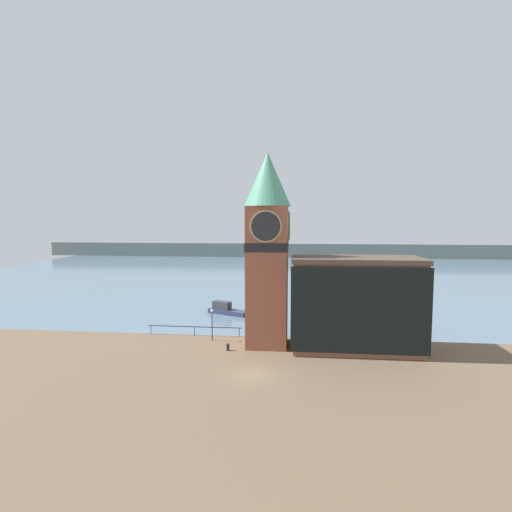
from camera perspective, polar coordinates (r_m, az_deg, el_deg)
The scene contains 9 objects.
ground_plane at distance 36.77m, azimuth -0.62°, elevation -16.55°, with size 160.00×160.00×0.00m, color brown.
water at distance 106.22m, azimuth 3.78°, elevation -2.16°, with size 160.00×120.00×0.00m.
far_shoreline at distance 145.75m, azimuth 4.38°, elevation 0.83°, with size 180.00×3.00×5.00m.
pier_railing at distance 48.28m, azimuth -8.78°, elevation -10.07°, with size 11.26×0.08×1.09m.
clock_tower at distance 42.60m, azimuth 1.65°, elevation 1.63°, with size 4.96×4.96×20.70m.
pier_building at distance 43.21m, azimuth 14.05°, elevation -6.60°, with size 13.45×6.43×9.76m.
boat_near at distance 58.58m, azimuth -4.32°, elevation -7.63°, with size 6.23×3.97×1.75m.
mooring_bollard_near at distance 42.77m, azimuth -4.04°, elevation -12.78°, with size 0.34×0.34×0.80m.
lamp_post at distance 45.65m, azimuth -6.30°, elevation -8.87°, with size 0.32×0.32×3.60m.
Camera 1 is at (3.91, -33.93, 13.64)m, focal length 28.00 mm.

